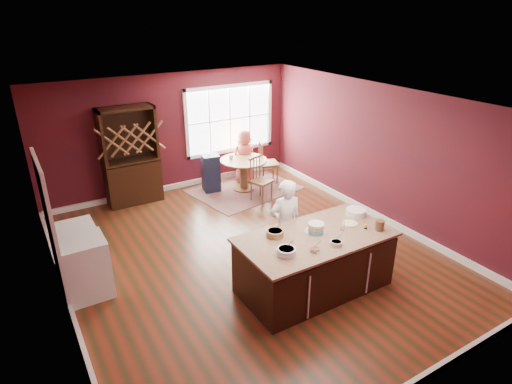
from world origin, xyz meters
TOP-DOWN VIEW (x-y plane):
  - room_shell at (0.00, 0.00)m, footprint 7.00×7.00m
  - window at (1.50, 3.47)m, footprint 2.36×0.10m
  - doorway at (-2.97, 0.60)m, footprint 0.08×1.26m
  - kitchen_island at (0.37, -1.35)m, footprint 2.32×1.22m
  - dining_table at (1.36, 2.57)m, footprint 1.10×1.10m
  - baker at (0.34, -0.60)m, footprint 0.62×0.46m
  - layer_cake at (0.44, -1.25)m, footprint 0.34×0.34m
  - bowl_blue at (-0.31, -1.56)m, footprint 0.26×0.26m
  - bowl_yellow at (-0.16, -1.05)m, footprint 0.26×0.26m
  - bowl_pink at (0.07, -1.70)m, footprint 0.14×0.14m
  - bowl_olive at (0.44, -1.72)m, footprint 0.17×0.17m
  - drinking_glass at (0.81, -1.42)m, footprint 0.07×0.07m
  - dinner_plate at (1.05, -1.33)m, footprint 0.24×0.24m
  - white_tub at (1.33, -1.16)m, footprint 0.32×0.32m
  - stoneware_crock at (1.29, -1.71)m, footprint 0.13×0.13m
  - toy_figurine at (1.14, -1.58)m, footprint 0.05×0.05m
  - rug at (1.36, 2.57)m, footprint 2.62×2.19m
  - chair_east at (2.10, 2.64)m, footprint 0.55×0.57m
  - chair_south at (1.39, 1.82)m, footprint 0.54×0.53m
  - chair_north at (1.76, 3.41)m, footprint 0.51×0.49m
  - seated_woman at (1.61, 2.99)m, footprint 0.67×0.46m
  - high_chair at (0.67, 2.91)m, footprint 0.43×0.43m
  - toddler at (0.61, 2.92)m, footprint 0.18×0.14m
  - table_plate at (1.59, 2.46)m, footprint 0.18×0.18m
  - table_cup at (1.14, 2.76)m, footprint 0.14×0.14m
  - hutch at (-1.05, 3.22)m, footprint 1.16×0.48m
  - washer at (-2.64, 0.28)m, footprint 0.64×0.62m
  - dryer at (-2.64, 0.92)m, footprint 0.60×0.58m

SIDE VIEW (x-z plane):
  - rug at x=1.36m, z-range 0.00..0.01m
  - dryer at x=-2.64m, z-range 0.00..0.87m
  - kitchen_island at x=0.37m, z-range -0.02..0.90m
  - high_chair at x=0.67m, z-range 0.00..0.92m
  - washer at x=-2.64m, z-range 0.00..0.93m
  - chair_north at x=1.76m, z-range 0.00..1.01m
  - chair_south at x=1.39m, z-range 0.00..1.02m
  - dining_table at x=1.36m, z-range 0.16..0.91m
  - chair_east at x=2.10m, z-range 0.00..1.10m
  - seated_woman at x=1.61m, z-range 0.00..1.33m
  - table_plate at x=1.59m, z-range 0.75..0.76m
  - baker at x=0.34m, z-range 0.00..1.55m
  - table_cup at x=1.14m, z-range 0.75..0.84m
  - toddler at x=0.61m, z-range 0.68..0.94m
  - dinner_plate at x=1.05m, z-range 0.92..0.94m
  - bowl_pink at x=0.07m, z-range 0.92..0.97m
  - bowl_olive at x=0.44m, z-range 0.92..0.98m
  - toy_figurine at x=1.14m, z-range 0.92..1.00m
  - bowl_yellow at x=-0.16m, z-range 0.92..1.02m
  - bowl_blue at x=-0.31m, z-range 0.92..1.02m
  - white_tub at x=1.33m, z-range 0.92..1.03m
  - layer_cake at x=0.44m, z-range 0.92..1.06m
  - drinking_glass at x=0.81m, z-range 0.92..1.06m
  - stoneware_crock at x=1.29m, z-range 0.92..1.08m
  - doorway at x=-2.97m, z-range -0.04..2.09m
  - hutch at x=-1.05m, z-range 0.00..2.13m
  - room_shell at x=0.00m, z-range -2.15..4.85m
  - window at x=1.50m, z-range 0.67..2.33m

